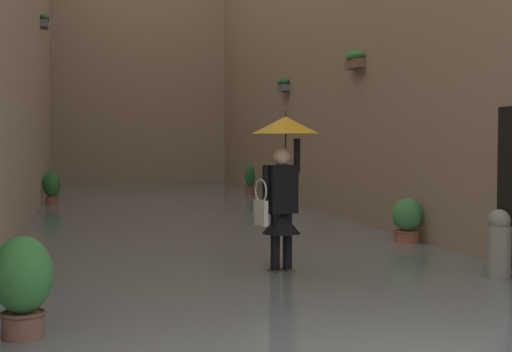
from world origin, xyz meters
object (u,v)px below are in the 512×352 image
person_wading (283,168)px  potted_plant_near_left (407,221)px  potted_plant_mid_right (23,285)px  potted_plant_far_right (52,187)px  mooring_bollard (499,247)px  potted_plant_far_left (250,181)px

person_wading → potted_plant_near_left: (-2.73, -2.24, -0.98)m
potted_plant_near_left → potted_plant_mid_right: bearing=40.7°
potted_plant_far_right → mooring_bollard: (-5.67, 12.33, -0.07)m
potted_plant_far_left → potted_plant_far_right: bearing=19.4°
potted_plant_near_left → potted_plant_mid_right: size_ratio=0.85×
potted_plant_far_right → potted_plant_far_left: potted_plant_far_left is taller
mooring_bollard → potted_plant_near_left: bearing=-94.9°
potted_plant_far_right → mooring_bollard: potted_plant_far_right is taller
potted_plant_far_left → mooring_bollard: potted_plant_far_left is taller
person_wading → potted_plant_far_right: (3.23, -11.27, -0.88)m
potted_plant_near_left → potted_plant_far_right: bearing=-56.6°
potted_plant_near_left → potted_plant_far_right: size_ratio=0.84×
person_wading → mooring_bollard: size_ratio=2.33×
potted_plant_mid_right → potted_plant_far_left: size_ratio=0.94×
person_wading → mooring_bollard: bearing=156.5°
person_wading → potted_plant_mid_right: (3.02, 2.71, -0.88)m
potted_plant_far_right → potted_plant_near_left: bearing=123.4°
potted_plant_far_left → mooring_bollard: (0.12, 14.37, -0.06)m
potted_plant_near_left → potted_plant_far_right: 10.82m
potted_plant_mid_right → potted_plant_far_right: size_ratio=0.99×
potted_plant_mid_right → person_wading: bearing=-138.1°
mooring_bollard → potted_plant_far_left: bearing=-90.5°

